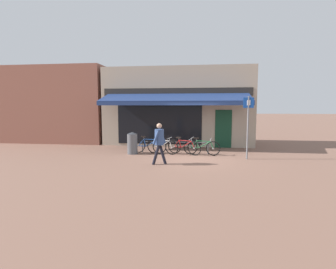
% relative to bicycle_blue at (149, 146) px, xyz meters
% --- Properties ---
extents(ground_plane, '(160.00, 160.00, 0.00)m').
position_rel_bicycle_blue_xyz_m(ground_plane, '(2.11, -0.93, -0.37)').
color(ground_plane, brown).
extents(shop_front, '(8.78, 4.74, 4.56)m').
position_rel_bicycle_blue_xyz_m(shop_front, '(1.12, 3.72, 1.90)').
color(shop_front, tan).
rests_on(shop_front, ground_plane).
extents(neighbour_building, '(7.04, 4.00, 4.78)m').
position_rel_bicycle_blue_xyz_m(neighbour_building, '(-6.99, 4.24, 2.02)').
color(neighbour_building, '#8E5647').
rests_on(neighbour_building, ground_plane).
extents(bike_rack_rail, '(3.32, 0.04, 0.57)m').
position_rel_bicycle_blue_xyz_m(bike_rack_rail, '(1.28, 0.12, 0.10)').
color(bike_rack_rail, '#47494F').
rests_on(bike_rack_rail, ground_plane).
extents(bicycle_blue, '(1.78, 0.52, 0.83)m').
position_rel_bicycle_blue_xyz_m(bicycle_blue, '(0.00, 0.00, 0.00)').
color(bicycle_blue, black).
rests_on(bicycle_blue, ground_plane).
extents(bicycle_silver, '(1.62, 0.70, 0.83)m').
position_rel_bicycle_blue_xyz_m(bicycle_silver, '(0.70, -0.14, -0.01)').
color(bicycle_silver, black).
rests_on(bicycle_silver, ground_plane).
extents(bicycle_red, '(1.68, 0.87, 0.86)m').
position_rel_bicycle_blue_xyz_m(bicycle_red, '(1.74, -0.16, -0.00)').
color(bicycle_red, black).
rests_on(bicycle_red, ground_plane).
extents(bicycle_green, '(1.73, 0.52, 0.81)m').
position_rel_bicycle_blue_xyz_m(bicycle_green, '(2.58, -0.15, -0.01)').
color(bicycle_green, black).
rests_on(bicycle_green, ground_plane).
extents(pedestrian_adult, '(0.57, 0.58, 1.64)m').
position_rel_bicycle_blue_xyz_m(pedestrian_adult, '(0.93, -2.41, 0.61)').
color(pedestrian_adult, black).
rests_on(pedestrian_adult, ground_plane).
extents(litter_bin, '(0.50, 0.50, 1.06)m').
position_rel_bicycle_blue_xyz_m(litter_bin, '(-0.74, -0.32, 0.16)').
color(litter_bin, '#515459').
rests_on(litter_bin, ground_plane).
extents(parking_sign, '(0.44, 0.07, 2.72)m').
position_rel_bicycle_blue_xyz_m(parking_sign, '(4.54, -0.91, 1.28)').
color(parking_sign, slate).
rests_on(parking_sign, ground_plane).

